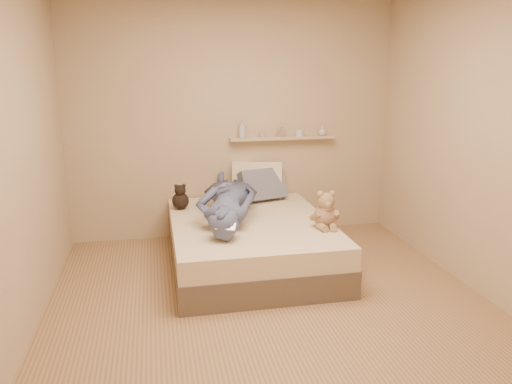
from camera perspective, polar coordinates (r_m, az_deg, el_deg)
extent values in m
plane|color=#9A7550|center=(4.12, 1.87, -13.07)|extent=(3.80, 3.80, 0.00)
plane|color=tan|center=(5.56, -2.63, 8.15)|extent=(3.60, 0.00, 3.60)
plane|color=tan|center=(1.96, 15.23, -3.93)|extent=(3.60, 0.00, 3.60)
plane|color=tan|center=(3.73, -26.03, 3.64)|extent=(0.00, 3.80, 3.80)
plane|color=tan|center=(4.49, 25.09, 5.33)|extent=(0.00, 3.80, 3.80)
cube|color=brown|center=(4.90, -0.67, -6.86)|extent=(1.50, 1.90, 0.25)
cube|color=beige|center=(4.83, -0.67, -4.37)|extent=(1.48, 1.88, 0.20)
cube|color=silver|center=(4.15, -3.49, -3.97)|extent=(0.18, 0.13, 0.06)
cube|color=black|center=(4.14, -3.52, -3.80)|extent=(0.10, 0.07, 0.03)
sphere|color=#956F51|center=(4.61, 7.88, -2.72)|extent=(0.21, 0.21, 0.21)
sphere|color=#997153|center=(4.55, 8.00, -1.06)|extent=(0.16, 0.16, 0.16)
sphere|color=tan|center=(4.52, 7.36, -0.24)|extent=(0.06, 0.06, 0.06)
sphere|color=tan|center=(4.55, 8.71, -0.19)|extent=(0.06, 0.06, 0.06)
sphere|color=#8C6B4D|center=(4.49, 8.23, -1.46)|extent=(0.06, 0.06, 0.06)
cylinder|color=olive|center=(4.56, 6.80, -2.71)|extent=(0.09, 0.15, 0.12)
cylinder|color=#A17156|center=(4.61, 9.14, -2.60)|extent=(0.10, 0.15, 0.12)
cylinder|color=#9C7C53|center=(4.54, 7.54, -3.98)|extent=(0.08, 0.15, 0.07)
cylinder|color=#9C7C53|center=(4.56, 8.77, -3.91)|extent=(0.10, 0.15, 0.07)
cylinder|color=beige|center=(4.57, 7.98, -1.84)|extent=(0.12, 0.12, 0.02)
sphere|color=black|center=(5.20, -8.63, -1.00)|extent=(0.17, 0.17, 0.17)
sphere|color=black|center=(5.16, -8.66, 0.16)|extent=(0.12, 0.12, 0.12)
sphere|color=black|center=(5.15, -9.11, 0.66)|extent=(0.04, 0.04, 0.04)
sphere|color=black|center=(5.15, -8.25, 0.71)|extent=(0.04, 0.04, 0.04)
cube|color=beige|center=(5.57, 0.14, 1.40)|extent=(0.59, 0.36, 0.42)
cube|color=slate|center=(5.45, 0.75, 0.78)|extent=(0.56, 0.40, 0.37)
imported|color=#4B5776|center=(4.84, -3.23, -0.82)|extent=(0.89, 1.63, 0.37)
cube|color=tan|center=(5.64, 3.05, 6.18)|extent=(1.20, 0.12, 0.03)
imported|color=#B4B8BD|center=(5.52, -1.61, 7.22)|extent=(0.10, 0.10, 0.20)
cylinder|color=#AFA896|center=(5.58, 0.75, 6.57)|extent=(0.07, 0.07, 0.06)
imported|color=silver|center=(5.62, 2.87, 7.09)|extent=(0.09, 0.09, 0.15)
cylinder|color=silver|center=(5.68, 4.96, 6.74)|extent=(0.09, 0.09, 0.07)
imported|color=silver|center=(5.76, 7.59, 6.95)|extent=(0.12, 0.12, 0.11)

